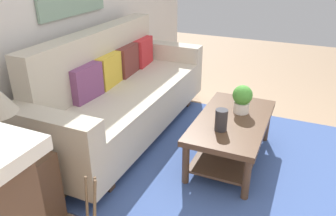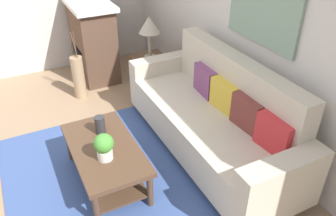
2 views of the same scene
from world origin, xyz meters
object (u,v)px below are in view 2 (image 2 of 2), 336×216
Objects in this scene: throw_pillow_crimson at (274,135)px; side_table at (151,76)px; throw_pillow_mustard at (225,96)px; tabletop_vase at (100,125)px; throw_pillow_plum at (206,81)px; framed_painting at (264,3)px; coffee_table at (105,156)px; potted_plant_tabletop at (104,146)px; throw_pillow_maroon at (247,113)px; fireplace at (93,40)px; table_lamp at (149,26)px; couch at (213,118)px; floor_vase at (79,78)px.

throw_pillow_crimson is 0.64× the size of side_table.
throw_pillow_mustard is 1.95× the size of tabletop_vase.
framed_painting is (0.38, 0.34, 0.92)m from throw_pillow_plum.
throw_pillow_plum is 1.40m from coffee_table.
throw_pillow_plum is 1.37× the size of potted_plant_tabletop.
fireplace is at bearing -165.35° from throw_pillow_maroon.
fireplace is (-2.77, -0.73, -0.09)m from throw_pillow_maroon.
fireplace is at bearing -149.34° from table_lamp.
couch is 1.19m from tabletop_vase.
framed_painting reaches higher than throw_pillow_mustard.
throw_pillow_mustard reaches higher than side_table.
floor_vase is (-2.22, -1.12, -0.38)m from throw_pillow_maroon.
tabletop_vase is 2.17m from fireplace.
throw_pillow_maroon is 0.31× the size of fireplace.
framed_painting reaches higher than fireplace.
fireplace reaches higher than side_table.
throw_pillow_mustard is 1.36m from coffee_table.
framed_painting reaches higher than couch.
throw_pillow_mustard is at bearing 7.17° from table_lamp.
throw_pillow_plum is 0.59× the size of floor_vase.
fireplace is (-0.91, -0.54, -0.41)m from table_lamp.
fireplace reaches higher than throw_pillow_mustard.
throw_pillow_crimson is at bearing 50.31° from tabletop_vase.
throw_pillow_crimson is 0.59× the size of floor_vase.
throw_pillow_crimson is (0.38, 0.00, 0.00)m from throw_pillow_maroon.
throw_pillow_maroon is at bearing 0.00° from throw_pillow_mustard.
coffee_table is 1.14× the size of framed_painting.
framed_painting reaches higher than side_table.
potted_plant_tabletop is 2.01m from table_lamp.
throw_pillow_maroon reaches higher than potted_plant_tabletop.
couch is 2.05× the size of fireplace.
framed_painting is at bearing 38.43° from floor_vase.
fireplace is at bearing -163.17° from throw_pillow_mustard.
table_lamp is at bearing 30.66° from fireplace.
floor_vase is at bearing -151.60° from couch.
tabletop_vase is 0.41m from potted_plant_tabletop.
floor_vase is at bearing -148.68° from throw_pillow_mustard.
throw_pillow_crimson is 0.31× the size of fireplace.
framed_painting reaches higher than potted_plant_tabletop.
throw_pillow_plum is 0.75m from throw_pillow_maroon.
potted_plant_tabletop is at bearing -86.60° from framed_painting.
table_lamp reaches higher than throw_pillow_mustard.
couch reaches higher than side_table.
floor_vase is (0.56, -0.40, -0.28)m from fireplace.
throw_pillow_crimson is 1.23m from framed_painting.
side_table is (-1.49, -0.06, -0.15)m from couch.
throw_pillow_crimson is 1.66m from tabletop_vase.
fireplace is 1.91× the size of floor_vase.
throw_pillow_crimson reaches higher than side_table.
fireplace reaches higher than floor_vase.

